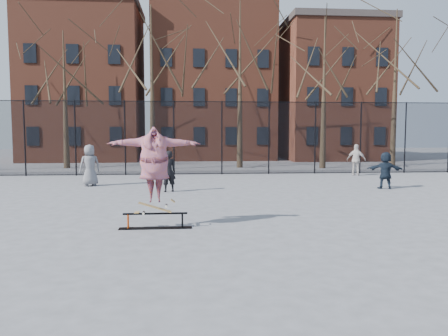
{
  "coord_description": "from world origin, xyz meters",
  "views": [
    {
      "loc": [
        -0.67,
        -10.74,
        2.35
      ],
      "look_at": [
        0.36,
        1.5,
        1.32
      ],
      "focal_mm": 35.0,
      "sensor_mm": 36.0,
      "label": 1
    }
  ],
  "objects": [
    {
      "name": "skateboard",
      "position": [
        -1.46,
        -0.2,
        0.44
      ],
      "size": [
        0.88,
        0.21,
        0.11
      ],
      "primitive_type": null,
      "color": "#A77E42",
      "rests_on": "skate_rail"
    },
    {
      "name": "bystander_white",
      "position": [
        8.31,
        11.8,
        0.84
      ],
      "size": [
        1.05,
        0.87,
        1.67
      ],
      "primitive_type": "imported",
      "rotation": [
        0.0,
        0.0,
        2.57
      ],
      "color": "beige",
      "rests_on": "ground"
    },
    {
      "name": "tree_row",
      "position": [
        -0.25,
        17.15,
        7.36
      ],
      "size": [
        33.66,
        7.46,
        10.67
      ],
      "color": "black",
      "rests_on": "ground"
    },
    {
      "name": "fence",
      "position": [
        -0.01,
        13.0,
        2.05
      ],
      "size": [
        34.03,
        0.07,
        4.0
      ],
      "color": "black",
      "rests_on": "ground"
    },
    {
      "name": "bystander_grey",
      "position": [
        -4.88,
        8.41,
        0.9
      ],
      "size": [
        1.04,
        0.9,
        1.8
      ],
      "primitive_type": "imported",
      "rotation": [
        0.0,
        0.0,
        3.6
      ],
      "color": "slate",
      "rests_on": "ground"
    },
    {
      "name": "bystander_navy",
      "position": [
        7.42,
        6.46,
        0.76
      ],
      "size": [
        1.48,
        0.74,
        1.52
      ],
      "primitive_type": "imported",
      "rotation": [
        0.0,
        0.0,
        2.93
      ],
      "color": "#17202E",
      "rests_on": "ground"
    },
    {
      "name": "bystander_black",
      "position": [
        -1.41,
        6.27,
        0.8
      ],
      "size": [
        0.68,
        0.55,
        1.61
      ],
      "primitive_type": "imported",
      "rotation": [
        0.0,
        0.0,
        3.46
      ],
      "color": "black",
      "rests_on": "ground"
    },
    {
      "name": "skater",
      "position": [
        -1.46,
        -0.2,
        1.4
      ],
      "size": [
        2.26,
        0.72,
        1.82
      ],
      "primitive_type": "imported",
      "rotation": [
        0.0,
        0.0,
        0.05
      ],
      "color": "#49398F",
      "rests_on": "skateboard"
    },
    {
      "name": "rowhouses",
      "position": [
        0.72,
        26.0,
        6.06
      ],
      "size": [
        29.0,
        7.0,
        13.0
      ],
      "color": "brown",
      "rests_on": "ground"
    },
    {
      "name": "ground",
      "position": [
        0.0,
        0.0,
        0.0
      ],
      "size": [
        100.0,
        100.0,
        0.0
      ],
      "primitive_type": "plane",
      "color": "#5E5F63"
    },
    {
      "name": "skate_rail",
      "position": [
        -1.46,
        -0.2,
        0.15
      ],
      "size": [
        1.76,
        0.27,
        0.39
      ],
      "color": "black",
      "rests_on": "ground"
    }
  ]
}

